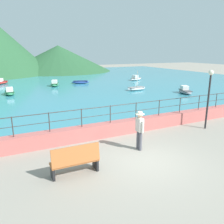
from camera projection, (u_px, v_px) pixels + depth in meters
The scene contains 15 objects.
ground_plane at pixel (145, 161), 9.22m from camera, with size 120.00×120.00×0.00m, color gray.
promenade_wall at pixel (110, 129), 11.90m from camera, with size 20.00×0.56×0.70m, color #BC605B.
railing at pixel (110, 111), 11.65m from camera, with size 18.44×0.04×0.90m.
lake_water at pixel (39, 83), 31.61m from camera, with size 64.00×44.32×0.06m, color teal.
hill_secondary at pixel (58, 58), 48.75m from camera, with size 22.17×22.17×5.34m, color #285633.
bench_main at pixel (75, 160), 8.06m from camera, with size 1.71×0.58×1.13m.
person_walking at pixel (140, 129), 10.03m from camera, with size 0.38×0.57×1.75m.
lamp_post at pixel (209, 90), 12.51m from camera, with size 0.28×0.28×3.28m.
boat_1 at pixel (185, 91), 23.38m from camera, with size 1.66×2.47×0.76m.
boat_2 at pixel (80, 82), 30.47m from camera, with size 2.45×1.47×0.36m.
boat_3 at pixel (1, 82), 29.84m from camera, with size 2.25×2.28×0.76m.
boat_4 at pixel (136, 88), 25.23m from camera, with size 2.36×1.08×2.13m.
boat_5 at pixel (10, 92), 22.70m from camera, with size 0.91×2.30×0.76m.
boat_6 at pixel (136, 78), 33.72m from camera, with size 2.46×1.80×0.76m.
boat_7 at pixel (55, 84), 28.28m from camera, with size 1.55×2.46×0.76m.
Camera 1 is at (-4.90, -6.95, 4.27)m, focal length 36.92 mm.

